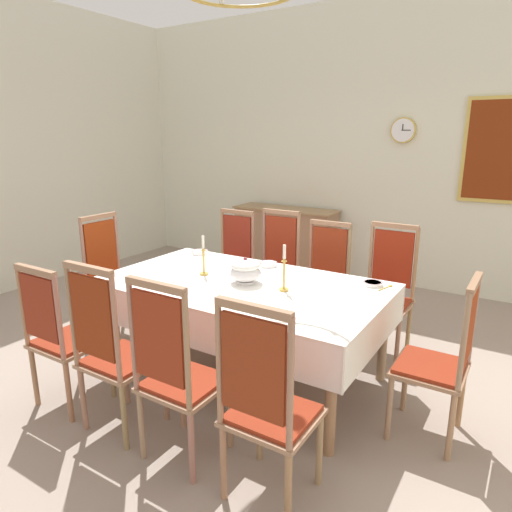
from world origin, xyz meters
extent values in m
cube|color=gray|center=(0.00, 0.00, -0.02)|extent=(7.11, 5.86, 0.04)
cube|color=silver|center=(0.00, 2.97, 1.73)|extent=(7.11, 0.08, 3.46)
cylinder|color=#8F795C|center=(-0.97, -0.55, 0.37)|extent=(0.07, 0.07, 0.75)
cylinder|color=#956A48|center=(0.97, -0.55, 0.37)|extent=(0.07, 0.07, 0.75)
cylinder|color=#9F6E58|center=(-0.97, 0.47, 0.37)|extent=(0.07, 0.07, 0.75)
cylinder|color=#937254|center=(0.97, 0.47, 0.37)|extent=(0.07, 0.07, 0.75)
cube|color=#9D6C50|center=(0.00, -0.04, 0.71)|extent=(2.01, 1.10, 0.08)
cube|color=#986F52|center=(0.00, -0.04, 0.76)|extent=(2.13, 1.22, 0.03)
cube|color=white|center=(0.00, -0.04, 0.78)|extent=(2.15, 1.24, 0.00)
cube|color=white|center=(0.00, -0.65, 0.63)|extent=(2.15, 0.00, 0.29)
cube|color=white|center=(0.00, 0.57, 0.63)|extent=(2.15, 0.00, 0.29)
cube|color=white|center=(-1.07, -0.04, 0.63)|extent=(0.00, 1.24, 0.29)
cube|color=white|center=(1.07, -0.04, 0.63)|extent=(0.00, 1.24, 0.29)
cylinder|color=#956953|center=(-1.01, -0.81, 0.22)|extent=(0.04, 0.04, 0.44)
cylinder|color=#947A51|center=(-0.63, -0.81, 0.22)|extent=(0.04, 0.04, 0.44)
cylinder|color=#9C6D4C|center=(-1.01, -1.17, 0.22)|extent=(0.04, 0.04, 0.44)
cylinder|color=#A16A4C|center=(-0.63, -1.17, 0.22)|extent=(0.04, 0.04, 0.44)
cube|color=#986F52|center=(-0.82, -0.99, 0.46)|extent=(0.44, 0.42, 0.03)
cube|color=maroon|center=(-0.82, -0.99, 0.48)|extent=(0.40, 0.38, 0.02)
cylinder|color=#9B6C48|center=(-1.01, -1.18, 0.75)|extent=(0.03, 0.03, 0.57)
cylinder|color=#A16A59|center=(-0.62, -1.18, 0.75)|extent=(0.03, 0.03, 0.57)
cube|color=maroon|center=(-0.82, -1.18, 0.78)|extent=(0.34, 0.02, 0.43)
cube|color=#986F52|center=(-0.82, -1.18, 1.03)|extent=(0.40, 0.04, 0.04)
cylinder|color=#967950|center=(-0.63, 0.73, 0.22)|extent=(0.04, 0.04, 0.44)
cylinder|color=#937150|center=(-1.01, 0.73, 0.22)|extent=(0.04, 0.04, 0.44)
cylinder|color=#A2744B|center=(-0.63, 1.09, 0.22)|extent=(0.04, 0.04, 0.44)
cylinder|color=#9B7959|center=(-1.01, 1.09, 0.22)|extent=(0.04, 0.04, 0.44)
cube|color=#986F52|center=(-0.82, 0.91, 0.46)|extent=(0.44, 0.42, 0.03)
cube|color=maroon|center=(-0.82, 0.91, 0.48)|extent=(0.40, 0.38, 0.02)
cylinder|color=#9B715A|center=(-0.62, 1.10, 0.78)|extent=(0.03, 0.03, 0.62)
cylinder|color=#9F7955|center=(-1.01, 1.10, 0.78)|extent=(0.03, 0.03, 0.62)
cube|color=maroon|center=(-0.82, 1.10, 0.81)|extent=(0.34, 0.02, 0.47)
cube|color=#986F52|center=(-0.82, 1.10, 1.09)|extent=(0.40, 0.04, 0.04)
cylinder|color=#9A6C53|center=(-0.48, -0.81, 0.22)|extent=(0.04, 0.04, 0.44)
cylinder|color=#A17255|center=(-0.10, -0.81, 0.22)|extent=(0.04, 0.04, 0.44)
cylinder|color=#9B6B54|center=(-0.48, -1.17, 0.22)|extent=(0.04, 0.04, 0.44)
cylinder|color=#93774E|center=(-0.10, -1.17, 0.22)|extent=(0.04, 0.04, 0.44)
cube|color=#986F52|center=(-0.29, -0.99, 0.46)|extent=(0.44, 0.42, 0.03)
cube|color=maroon|center=(-0.29, -0.99, 0.48)|extent=(0.40, 0.38, 0.02)
cylinder|color=#906D50|center=(-0.49, -1.18, 0.80)|extent=(0.03, 0.03, 0.66)
cylinder|color=#A07059|center=(-0.10, -1.18, 0.80)|extent=(0.03, 0.03, 0.66)
cube|color=maroon|center=(-0.29, -1.18, 0.83)|extent=(0.34, 0.02, 0.50)
cube|color=#986F52|center=(-0.29, -1.18, 1.13)|extent=(0.40, 0.04, 0.04)
cylinder|color=#9E6C55|center=(-0.10, 0.73, 0.22)|extent=(0.04, 0.04, 0.44)
cylinder|color=#A2774E|center=(-0.48, 0.73, 0.22)|extent=(0.04, 0.04, 0.44)
cylinder|color=#936F4F|center=(-0.10, 1.09, 0.22)|extent=(0.04, 0.04, 0.44)
cylinder|color=#956E4A|center=(-0.48, 1.09, 0.22)|extent=(0.04, 0.04, 0.44)
cube|color=#986F52|center=(-0.29, 0.91, 0.46)|extent=(0.44, 0.42, 0.03)
cube|color=maroon|center=(-0.29, 0.91, 0.48)|extent=(0.40, 0.38, 0.02)
cylinder|color=#A0785B|center=(-0.10, 1.10, 0.80)|extent=(0.03, 0.03, 0.67)
cylinder|color=#8F6757|center=(-0.49, 1.10, 0.80)|extent=(0.03, 0.03, 0.67)
cube|color=maroon|center=(-0.29, 1.10, 0.84)|extent=(0.34, 0.02, 0.51)
cube|color=#986F52|center=(-0.29, 1.10, 1.14)|extent=(0.40, 0.04, 0.04)
cylinder|color=#A17155|center=(0.04, -0.81, 0.22)|extent=(0.04, 0.04, 0.44)
cylinder|color=#926B4F|center=(0.42, -0.81, 0.22)|extent=(0.04, 0.04, 0.44)
cylinder|color=#98775A|center=(0.04, -1.17, 0.22)|extent=(0.04, 0.04, 0.44)
cylinder|color=#9E6859|center=(0.42, -1.17, 0.22)|extent=(0.04, 0.04, 0.44)
cube|color=#986F52|center=(0.23, -0.99, 0.46)|extent=(0.44, 0.42, 0.03)
cube|color=maroon|center=(0.23, -0.99, 0.48)|extent=(0.40, 0.38, 0.02)
cylinder|color=#986B58|center=(0.04, -1.18, 0.79)|extent=(0.03, 0.03, 0.65)
cylinder|color=#977655|center=(0.43, -1.18, 0.79)|extent=(0.03, 0.03, 0.65)
cube|color=maroon|center=(0.23, -1.18, 0.83)|extent=(0.34, 0.02, 0.50)
cube|color=#986F52|center=(0.23, -1.18, 1.12)|extent=(0.40, 0.04, 0.04)
cylinder|color=#99744A|center=(0.42, 0.73, 0.22)|extent=(0.04, 0.04, 0.44)
cylinder|color=#926E49|center=(0.04, 0.73, 0.22)|extent=(0.04, 0.04, 0.44)
cylinder|color=#936B4C|center=(0.42, 1.09, 0.22)|extent=(0.04, 0.04, 0.44)
cylinder|color=#A0665B|center=(0.04, 1.09, 0.22)|extent=(0.04, 0.04, 0.44)
cube|color=#986F52|center=(0.23, 0.91, 0.46)|extent=(0.44, 0.42, 0.03)
cube|color=maroon|center=(0.23, 0.91, 0.48)|extent=(0.40, 0.38, 0.02)
cylinder|color=#8F7954|center=(0.43, 1.10, 0.77)|extent=(0.03, 0.03, 0.61)
cylinder|color=#9B684F|center=(0.04, 1.10, 0.77)|extent=(0.03, 0.03, 0.61)
cube|color=maroon|center=(0.23, 1.10, 0.80)|extent=(0.34, 0.02, 0.46)
cube|color=#986F52|center=(0.23, 1.10, 1.08)|extent=(0.40, 0.04, 0.04)
cylinder|color=#997753|center=(0.64, -0.81, 0.22)|extent=(0.04, 0.04, 0.44)
cylinder|color=#957550|center=(1.02, -0.81, 0.22)|extent=(0.04, 0.04, 0.44)
cylinder|color=#9C6C4F|center=(0.64, -1.17, 0.22)|extent=(0.04, 0.04, 0.44)
cylinder|color=#956C49|center=(1.02, -1.17, 0.22)|extent=(0.04, 0.04, 0.44)
cube|color=#986F52|center=(0.83, -0.99, 0.46)|extent=(0.44, 0.42, 0.03)
cube|color=maroon|center=(0.83, -0.99, 0.48)|extent=(0.40, 0.38, 0.02)
cylinder|color=#9C7053|center=(0.63, -1.18, 0.79)|extent=(0.03, 0.03, 0.65)
cylinder|color=#946B53|center=(1.02, -1.18, 0.79)|extent=(0.03, 0.03, 0.65)
cube|color=maroon|center=(0.83, -1.18, 0.83)|extent=(0.34, 0.02, 0.50)
cube|color=#986F52|center=(0.83, -1.18, 1.12)|extent=(0.40, 0.04, 0.04)
cylinder|color=#976951|center=(1.02, 0.73, 0.22)|extent=(0.04, 0.04, 0.44)
cylinder|color=#9D6956|center=(0.64, 0.73, 0.22)|extent=(0.04, 0.04, 0.44)
cylinder|color=#99764A|center=(1.02, 1.09, 0.22)|extent=(0.04, 0.04, 0.44)
cylinder|color=#957258|center=(0.64, 1.09, 0.22)|extent=(0.04, 0.04, 0.44)
cube|color=#986F52|center=(0.83, 0.91, 0.46)|extent=(0.44, 0.42, 0.03)
cube|color=maroon|center=(0.83, 0.91, 0.48)|extent=(0.40, 0.38, 0.02)
cylinder|color=#936C49|center=(1.02, 1.10, 0.79)|extent=(0.03, 0.03, 0.65)
cylinder|color=#957355|center=(0.63, 1.10, 0.79)|extent=(0.03, 0.03, 0.65)
cube|color=maroon|center=(0.83, 1.10, 0.82)|extent=(0.34, 0.02, 0.49)
cube|color=#986F52|center=(0.83, 1.10, 1.11)|extent=(0.40, 0.04, 0.04)
cylinder|color=#986D54|center=(-1.23, 0.15, 0.22)|extent=(0.04, 0.04, 0.44)
cylinder|color=#9B794A|center=(-1.23, -0.23, 0.22)|extent=(0.04, 0.04, 0.44)
cylinder|color=#A1655A|center=(-1.59, 0.15, 0.22)|extent=(0.04, 0.04, 0.44)
cylinder|color=#9C6655|center=(-1.59, -0.23, 0.22)|extent=(0.04, 0.04, 0.44)
cube|color=#986F52|center=(-1.41, -0.04, 0.46)|extent=(0.42, 0.44, 0.03)
cube|color=maroon|center=(-1.41, -0.04, 0.48)|extent=(0.38, 0.40, 0.02)
cylinder|color=#A0705C|center=(-1.60, 0.15, 0.80)|extent=(0.03, 0.03, 0.67)
cylinder|color=#926858|center=(-1.60, -0.24, 0.80)|extent=(0.03, 0.03, 0.67)
cube|color=maroon|center=(-1.60, -0.04, 0.84)|extent=(0.02, 0.34, 0.51)
cube|color=#986F52|center=(-1.60, -0.04, 1.14)|extent=(0.04, 0.40, 0.04)
cylinder|color=#9F785C|center=(1.23, -0.23, 0.22)|extent=(0.04, 0.04, 0.44)
cylinder|color=#A07857|center=(1.23, 0.15, 0.22)|extent=(0.04, 0.04, 0.44)
cylinder|color=#9F7756|center=(1.59, -0.23, 0.22)|extent=(0.04, 0.04, 0.44)
cylinder|color=#A1734A|center=(1.59, 0.15, 0.22)|extent=(0.04, 0.04, 0.44)
cube|color=#986F52|center=(1.41, -0.04, 0.46)|extent=(0.42, 0.44, 0.03)
cube|color=maroon|center=(1.41, -0.04, 0.48)|extent=(0.38, 0.40, 0.02)
cylinder|color=#907258|center=(1.60, -0.24, 0.76)|extent=(0.03, 0.03, 0.58)
cylinder|color=#956B5C|center=(1.60, 0.15, 0.76)|extent=(0.03, 0.03, 0.58)
cube|color=maroon|center=(1.60, -0.04, 0.79)|extent=(0.02, 0.34, 0.44)
cube|color=#986F52|center=(1.60, -0.04, 1.05)|extent=(0.04, 0.40, 0.04)
cylinder|color=white|center=(0.03, -0.04, 0.79)|extent=(0.14, 0.14, 0.02)
ellipsoid|color=white|center=(0.03, -0.04, 0.86)|extent=(0.25, 0.25, 0.11)
ellipsoid|color=white|center=(0.03, -0.04, 0.92)|extent=(0.22, 0.22, 0.09)
sphere|color=maroon|center=(0.03, -0.04, 0.97)|extent=(0.03, 0.03, 0.03)
cylinder|color=gold|center=(-0.37, -0.04, 0.79)|extent=(0.07, 0.07, 0.02)
cylinder|color=gold|center=(-0.37, -0.04, 0.89)|extent=(0.02, 0.02, 0.19)
cone|color=gold|center=(-0.37, -0.04, 0.99)|extent=(0.04, 0.04, 0.02)
cylinder|color=silver|center=(-0.37, -0.04, 1.05)|extent=(0.02, 0.02, 0.10)
cylinder|color=gold|center=(0.37, -0.04, 0.79)|extent=(0.07, 0.07, 0.02)
cylinder|color=gold|center=(0.37, -0.04, 0.90)|extent=(0.02, 0.02, 0.21)
cone|color=gold|center=(0.37, -0.04, 1.01)|extent=(0.04, 0.04, 0.02)
cylinder|color=silver|center=(0.37, -0.04, 1.07)|extent=(0.02, 0.02, 0.10)
cylinder|color=white|center=(0.87, 0.42, 0.79)|extent=(0.15, 0.15, 0.03)
cylinder|color=white|center=(0.87, 0.42, 0.80)|extent=(0.12, 0.12, 0.02)
torus|color=maroon|center=(0.87, 0.42, 0.80)|extent=(0.14, 0.14, 0.01)
cylinder|color=white|center=(-0.05, 0.44, 0.80)|extent=(0.15, 0.15, 0.04)
cylinder|color=white|center=(-0.05, 0.44, 0.80)|extent=(0.13, 0.13, 0.02)
torus|color=maroon|center=(-0.05, 0.44, 0.81)|extent=(0.15, 0.15, 0.01)
cylinder|color=white|center=(-0.81, 0.46, 0.80)|extent=(0.16, 0.16, 0.03)
cylinder|color=white|center=(-0.81, 0.46, 0.80)|extent=(0.13, 0.13, 0.02)
torus|color=maroon|center=(-0.81, 0.46, 0.81)|extent=(0.15, 0.15, 0.01)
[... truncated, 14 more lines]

